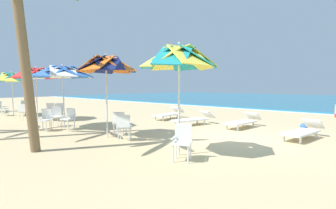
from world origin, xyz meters
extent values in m
plane|color=#D3B784|center=(0.00, 0.00, 0.00)|extent=(80.00, 80.00, 0.00)
cube|color=white|center=(0.00, 10.54, 0.01)|extent=(80.00, 0.70, 0.01)
cylinder|color=silver|center=(0.00, -2.92, 1.15)|extent=(0.05, 0.05, 2.30)
cube|color=teal|center=(0.45, -2.73, 2.50)|extent=(1.10, 1.03, 0.58)
cube|color=#EFDB4C|center=(0.19, -2.47, 2.50)|extent=(1.04, 1.05, 0.58)
cube|color=teal|center=(-0.18, -2.47, 2.50)|extent=(1.03, 1.10, 0.58)
cube|color=#EFDB4C|center=(-0.45, -2.73, 2.50)|extent=(1.05, 1.04, 0.58)
cube|color=teal|center=(-0.45, -3.10, 2.50)|extent=(1.10, 1.03, 0.58)
cube|color=#EFDB4C|center=(-0.18, -3.37, 2.50)|extent=(1.04, 1.05, 0.58)
cube|color=teal|center=(0.19, -3.37, 2.50)|extent=(1.03, 1.10, 0.58)
cube|color=#EFDB4C|center=(0.45, -3.10, 2.50)|extent=(1.05, 1.04, 0.58)
sphere|color=silver|center=(0.00, -2.92, 2.83)|extent=(0.08, 0.08, 0.08)
cube|color=white|center=(0.37, -3.24, 0.44)|extent=(0.60, 0.60, 0.05)
cube|color=white|center=(0.27, -3.07, 0.67)|extent=(0.41, 0.29, 0.40)
cube|color=white|center=(0.55, -3.15, 0.55)|extent=(0.23, 0.37, 0.03)
cube|color=white|center=(0.20, -3.34, 0.55)|extent=(0.23, 0.37, 0.03)
cylinder|color=white|center=(0.61, -3.31, 0.21)|extent=(0.04, 0.04, 0.41)
cylinder|color=white|center=(0.30, -3.48, 0.21)|extent=(0.04, 0.04, 0.41)
cylinder|color=white|center=(0.44, -3.00, 0.21)|extent=(0.04, 0.04, 0.41)
cylinder|color=white|center=(0.13, -3.17, 0.21)|extent=(0.04, 0.04, 0.41)
cylinder|color=silver|center=(-3.31, -2.86, 1.17)|extent=(0.05, 0.05, 2.34)
cube|color=orange|center=(-2.84, -2.66, 2.52)|extent=(1.11, 1.10, 0.56)
cube|color=navy|center=(-3.11, -2.39, 2.52)|extent=(1.08, 1.16, 0.56)
cube|color=orange|center=(-3.50, -2.39, 2.52)|extent=(1.10, 1.11, 0.56)
cube|color=navy|center=(-3.77, -2.66, 2.52)|extent=(1.16, 1.08, 0.56)
cube|color=orange|center=(-3.77, -3.05, 2.52)|extent=(1.11, 1.10, 0.56)
cube|color=navy|center=(-3.50, -3.32, 2.52)|extent=(1.08, 1.16, 0.56)
cube|color=orange|center=(-3.11, -3.32, 2.52)|extent=(1.10, 1.11, 0.56)
cube|color=navy|center=(-2.84, -3.05, 2.52)|extent=(1.16, 1.08, 0.56)
sphere|color=silver|center=(-3.31, -2.86, 2.84)|extent=(0.08, 0.08, 0.08)
cube|color=white|center=(-3.30, -2.31, 0.44)|extent=(0.62, 0.62, 0.05)
cube|color=white|center=(-3.18, -2.47, 0.67)|extent=(0.39, 0.33, 0.40)
cube|color=white|center=(-3.46, -2.43, 0.55)|extent=(0.28, 0.34, 0.03)
cube|color=white|center=(-3.15, -2.19, 0.55)|extent=(0.28, 0.34, 0.03)
cylinder|color=white|center=(-3.55, -2.28, 0.21)|extent=(0.04, 0.04, 0.41)
cylinder|color=white|center=(-3.27, -2.06, 0.21)|extent=(0.04, 0.04, 0.41)
cylinder|color=white|center=(-3.33, -2.56, 0.21)|extent=(0.04, 0.04, 0.41)
cylinder|color=white|center=(-3.06, -2.34, 0.21)|extent=(0.04, 0.04, 0.41)
cube|color=white|center=(-2.45, -2.76, 0.44)|extent=(0.62, 0.62, 0.05)
cube|color=white|center=(-2.32, -2.91, 0.67)|extent=(0.37, 0.35, 0.40)
cube|color=white|center=(-2.60, -2.89, 0.55)|extent=(0.30, 0.32, 0.03)
cube|color=white|center=(-2.30, -2.62, 0.55)|extent=(0.30, 0.32, 0.03)
cylinder|color=white|center=(-2.70, -2.75, 0.21)|extent=(0.04, 0.04, 0.41)
cylinder|color=white|center=(-2.44, -2.51, 0.21)|extent=(0.04, 0.04, 0.41)
cylinder|color=white|center=(-2.46, -3.01, 0.21)|extent=(0.04, 0.04, 0.41)
cylinder|color=white|center=(-2.20, -2.77, 0.21)|extent=(0.04, 0.04, 0.41)
cylinder|color=silver|center=(-6.26, -3.01, 1.12)|extent=(0.05, 0.05, 2.24)
cube|color=blue|center=(-5.69, -2.77, 2.38)|extent=(1.46, 1.35, 0.51)
cube|color=white|center=(-6.02, -2.44, 2.38)|extent=(1.36, 1.44, 0.51)
cube|color=blue|center=(-6.49, -2.44, 2.38)|extent=(1.35, 1.46, 0.51)
cube|color=white|center=(-6.83, -2.77, 2.38)|extent=(1.44, 1.36, 0.51)
cube|color=blue|center=(-6.83, -3.24, 2.38)|extent=(1.46, 1.35, 0.51)
cube|color=white|center=(-6.49, -3.57, 2.38)|extent=(1.36, 1.44, 0.51)
cube|color=blue|center=(-6.02, -3.57, 2.38)|extent=(1.35, 1.46, 0.51)
cube|color=white|center=(-5.69, -3.24, 2.38)|extent=(1.44, 1.36, 0.51)
sphere|color=silver|center=(-6.26, -3.01, 2.65)|extent=(0.08, 0.08, 0.08)
cube|color=white|center=(-5.80, -3.07, 0.44)|extent=(0.57, 0.57, 0.05)
cube|color=white|center=(-5.87, -2.88, 0.67)|extent=(0.42, 0.24, 0.40)
cube|color=white|center=(-5.61, -3.00, 0.55)|extent=(0.18, 0.38, 0.03)
cube|color=white|center=(-5.99, -3.14, 0.55)|extent=(0.18, 0.38, 0.03)
cylinder|color=white|center=(-5.57, -3.17, 0.21)|extent=(0.04, 0.04, 0.41)
cylinder|color=white|center=(-5.90, -3.30, 0.21)|extent=(0.04, 0.04, 0.41)
cylinder|color=white|center=(-5.70, -2.84, 0.21)|extent=(0.04, 0.04, 0.41)
cylinder|color=white|center=(-6.03, -2.97, 0.21)|extent=(0.04, 0.04, 0.41)
cube|color=white|center=(-6.91, -3.11, 0.44)|extent=(0.62, 0.62, 0.05)
cube|color=white|center=(-7.06, -2.97, 0.67)|extent=(0.36, 0.37, 0.40)
cube|color=white|center=(-6.77, -2.96, 0.55)|extent=(0.31, 0.30, 0.03)
cube|color=white|center=(-7.05, -3.25, 0.55)|extent=(0.31, 0.30, 0.03)
cylinder|color=white|center=(-6.66, -3.10, 0.21)|extent=(0.04, 0.04, 0.41)
cylinder|color=white|center=(-6.91, -3.35, 0.21)|extent=(0.04, 0.04, 0.41)
cylinder|color=white|center=(-6.92, -2.86, 0.21)|extent=(0.04, 0.04, 0.41)
cylinder|color=white|center=(-7.16, -3.11, 0.21)|extent=(0.04, 0.04, 0.41)
cube|color=white|center=(-6.15, -3.85, 0.44)|extent=(0.62, 0.62, 0.05)
cube|color=white|center=(-6.27, -3.69, 0.67)|extent=(0.39, 0.33, 0.40)
cube|color=white|center=(-5.99, -3.73, 0.55)|extent=(0.27, 0.34, 0.03)
cube|color=white|center=(-6.31, -3.97, 0.55)|extent=(0.27, 0.34, 0.03)
cylinder|color=white|center=(-5.91, -3.89, 0.21)|extent=(0.04, 0.04, 0.41)
cylinder|color=white|center=(-6.18, -4.10, 0.21)|extent=(0.04, 0.04, 0.41)
cylinder|color=white|center=(-6.12, -3.61, 0.21)|extent=(0.04, 0.04, 0.41)
cylinder|color=white|center=(-6.40, -3.82, 0.21)|extent=(0.04, 0.04, 0.41)
cylinder|color=silver|center=(-9.64, -2.85, 1.13)|extent=(0.05, 0.05, 2.26)
cube|color=red|center=(-9.11, -2.64, 2.44)|extent=(1.32, 1.23, 0.57)
cube|color=white|center=(-9.42, -2.33, 2.44)|extent=(1.24, 1.29, 0.57)
cube|color=red|center=(-9.86, -2.33, 2.44)|extent=(1.23, 1.32, 0.57)
cube|color=white|center=(-10.16, -2.64, 2.44)|extent=(1.29, 1.24, 0.57)
cube|color=red|center=(-10.16, -3.07, 2.44)|extent=(1.32, 1.23, 0.57)
cube|color=white|center=(-9.86, -3.38, 2.44)|extent=(1.24, 1.29, 0.57)
cube|color=red|center=(-9.42, -3.38, 2.44)|extent=(1.23, 1.32, 0.57)
cube|color=white|center=(-9.11, -3.07, 2.44)|extent=(1.29, 1.24, 0.57)
sphere|color=silver|center=(-9.64, -2.85, 2.76)|extent=(0.08, 0.08, 0.08)
cube|color=white|center=(-9.11, -1.95, 0.44)|extent=(0.58, 0.58, 0.05)
cube|color=white|center=(-9.29, -1.87, 0.67)|extent=(0.26, 0.42, 0.40)
cube|color=white|center=(-9.03, -1.77, 0.55)|extent=(0.38, 0.20, 0.03)
cube|color=white|center=(-9.19, -2.14, 0.55)|extent=(0.38, 0.20, 0.03)
cylinder|color=white|center=(-8.87, -1.86, 0.21)|extent=(0.04, 0.04, 0.41)
cylinder|color=white|center=(-9.02, -2.19, 0.21)|extent=(0.04, 0.04, 0.41)
cylinder|color=white|center=(-9.20, -1.72, 0.21)|extent=(0.04, 0.04, 0.41)
cylinder|color=white|center=(-9.34, -2.04, 0.21)|extent=(0.04, 0.04, 0.41)
cube|color=white|center=(-9.73, -2.24, 0.44)|extent=(0.62, 0.62, 0.05)
cube|color=white|center=(-9.86, -2.09, 0.67)|extent=(0.38, 0.34, 0.40)
cube|color=white|center=(-9.58, -2.11, 0.55)|extent=(0.29, 0.33, 0.03)
cube|color=white|center=(-9.88, -2.37, 0.55)|extent=(0.29, 0.33, 0.03)
cylinder|color=white|center=(-9.48, -2.26, 0.21)|extent=(0.04, 0.04, 0.41)
cylinder|color=white|center=(-9.75, -2.49, 0.21)|extent=(0.04, 0.04, 0.41)
cylinder|color=white|center=(-9.71, -2.00, 0.21)|extent=(0.04, 0.04, 0.41)
cylinder|color=white|center=(-9.98, -2.22, 0.21)|extent=(0.04, 0.04, 0.41)
cube|color=white|center=(-10.18, -3.27, 0.44)|extent=(0.62, 0.62, 0.05)
cube|color=white|center=(-10.04, -3.41, 0.67)|extent=(0.36, 0.37, 0.40)
cube|color=white|center=(-10.32, -3.41, 0.55)|extent=(0.31, 0.30, 0.03)
cube|color=white|center=(-10.04, -3.13, 0.55)|extent=(0.31, 0.30, 0.03)
cylinder|color=white|center=(-10.43, -3.27, 0.21)|extent=(0.04, 0.04, 0.41)
cylinder|color=white|center=(-10.19, -3.02, 0.21)|extent=(0.04, 0.04, 0.41)
cylinder|color=white|center=(-10.18, -3.52, 0.21)|extent=(0.04, 0.04, 0.41)
cylinder|color=white|center=(-9.94, -3.27, 0.21)|extent=(0.04, 0.04, 0.41)
cylinder|color=silver|center=(-12.99, -3.02, 1.07)|extent=(0.05, 0.05, 2.13)
cube|color=teal|center=(-12.43, -2.79, 2.30)|extent=(1.42, 1.31, 0.57)
cube|color=#EFDB4C|center=(-12.76, -2.46, 2.30)|extent=(1.33, 1.38, 0.57)
cube|color=teal|center=(-13.22, -2.46, 2.30)|extent=(1.31, 1.42, 0.57)
cube|color=#EFDB4C|center=(-13.55, -2.79, 2.30)|extent=(1.38, 1.33, 0.57)
cube|color=teal|center=(-13.55, -3.25, 2.30)|extent=(1.42, 1.31, 0.57)
cube|color=#EFDB4C|center=(-13.22, -3.58, 2.30)|extent=(1.33, 1.38, 0.57)
cube|color=teal|center=(-12.76, -3.58, 2.30)|extent=(1.31, 1.42, 0.57)
cube|color=#EFDB4C|center=(-12.43, -3.25, 2.30)|extent=(1.38, 1.33, 0.57)
sphere|color=silver|center=(-12.99, -3.02, 2.61)|extent=(0.08, 0.08, 0.08)
cube|color=white|center=(-13.27, -3.47, 0.44)|extent=(0.62, 0.62, 0.05)
cube|color=white|center=(-13.42, -3.34, 0.55)|extent=(0.29, 0.33, 0.03)
cube|color=white|center=(-13.12, -3.60, 0.55)|extent=(0.29, 0.33, 0.03)
cylinder|color=white|center=(-13.29, -3.22, 0.21)|extent=(0.04, 0.04, 0.41)
cylinder|color=white|center=(-13.02, -3.45, 0.21)|extent=(0.04, 0.04, 0.41)
cylinder|color=white|center=(-13.52, -3.49, 0.21)|extent=(0.04, 0.04, 0.41)
cube|color=blue|center=(-12.47, -2.30, 0.44)|extent=(0.61, 0.61, 0.05)
cube|color=blue|center=(-12.31, -2.41, 0.67)|extent=(0.31, 0.40, 0.40)
cube|color=blue|center=(-12.58, -2.47, 0.55)|extent=(0.35, 0.25, 0.03)
cube|color=blue|center=(-12.36, -2.13, 0.55)|extent=(0.35, 0.25, 0.03)
cylinder|color=blue|center=(-12.72, -2.35, 0.21)|extent=(0.04, 0.04, 0.41)
cylinder|color=blue|center=(-12.52, -2.05, 0.21)|extent=(0.04, 0.04, 0.41)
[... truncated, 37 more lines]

